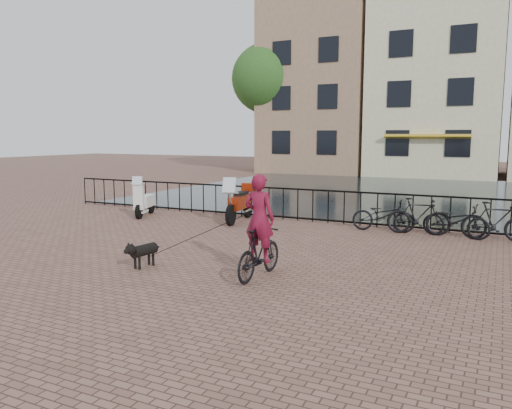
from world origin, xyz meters
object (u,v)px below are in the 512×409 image
at_px(cyclist, 259,232).
at_px(scooter, 145,195).
at_px(motorcycle, 240,198).
at_px(dog, 144,254).

relative_size(cyclist, scooter, 1.46).
bearing_deg(scooter, motorcycle, -11.30).
height_order(dog, motorcycle, motorcycle).
bearing_deg(cyclist, dog, 10.58).
height_order(cyclist, dog, cyclist).
relative_size(motorcycle, scooter, 1.34).
distance_m(motorcycle, scooter, 3.35).
height_order(dog, scooter, scooter).
xyz_separation_m(dog, scooter, (-4.15, 5.21, 0.43)).
xyz_separation_m(cyclist, scooter, (-6.60, 4.87, -0.17)).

